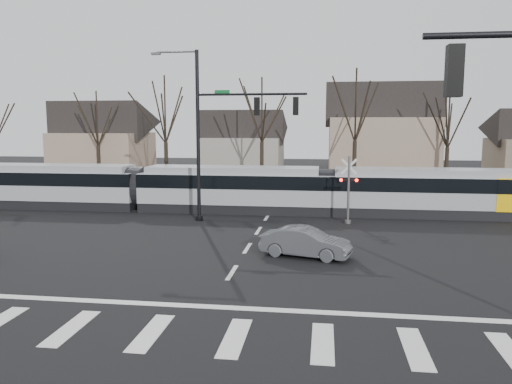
# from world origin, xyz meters

# --- Properties ---
(ground) EXTENTS (140.00, 140.00, 0.00)m
(ground) POSITION_xyz_m (0.00, 0.00, 0.00)
(ground) COLOR black
(grass_verge) EXTENTS (140.00, 28.00, 0.01)m
(grass_verge) POSITION_xyz_m (0.00, 32.00, 0.01)
(grass_verge) COLOR #38331E
(grass_verge) RESTS_ON ground
(crosswalk) EXTENTS (27.00, 2.60, 0.01)m
(crosswalk) POSITION_xyz_m (0.00, -4.00, 0.01)
(crosswalk) COLOR silver
(crosswalk) RESTS_ON ground
(stop_line) EXTENTS (28.00, 0.35, 0.01)m
(stop_line) POSITION_xyz_m (0.00, -1.80, 0.01)
(stop_line) COLOR silver
(stop_line) RESTS_ON ground
(lane_dashes) EXTENTS (0.18, 30.00, 0.01)m
(lane_dashes) POSITION_xyz_m (0.00, 16.00, 0.01)
(lane_dashes) COLOR silver
(lane_dashes) RESTS_ON ground
(rail_pair) EXTENTS (90.00, 1.52, 0.06)m
(rail_pair) POSITION_xyz_m (0.00, 15.80, 0.03)
(rail_pair) COLOR #59595E
(rail_pair) RESTS_ON ground
(tram) EXTENTS (40.07, 2.97, 3.04)m
(tram) POSITION_xyz_m (-2.73, 16.00, 1.65)
(tram) COLOR gray
(tram) RESTS_ON ground
(sedan) EXTENTS (3.40, 4.69, 1.31)m
(sedan) POSITION_xyz_m (2.79, 4.83, 0.66)
(sedan) COLOR #4D4F54
(sedan) RESTS_ON ground
(signal_pole_far) EXTENTS (9.28, 0.44, 10.20)m
(signal_pole_far) POSITION_xyz_m (-2.41, 12.50, 5.70)
(signal_pole_far) COLOR black
(signal_pole_far) RESTS_ON ground
(rail_crossing_signal) EXTENTS (1.08, 0.36, 4.00)m
(rail_crossing_signal) POSITION_xyz_m (5.00, 12.79, 1.89)
(rail_crossing_signal) COLOR #59595B
(rail_crossing_signal) RESTS_ON ground
(tree_row) EXTENTS (59.20, 7.20, 10.00)m
(tree_row) POSITION_xyz_m (2.00, 26.00, 5.00)
(tree_row) COLOR black
(tree_row) RESTS_ON ground
(house_a) EXTENTS (9.72, 8.64, 8.60)m
(house_a) POSITION_xyz_m (-20.00, 34.00, 4.46)
(house_a) COLOR gray
(house_a) RESTS_ON ground
(house_b) EXTENTS (8.64, 7.56, 7.65)m
(house_b) POSITION_xyz_m (-5.00, 36.00, 3.97)
(house_b) COLOR gray
(house_b) RESTS_ON ground
(house_c) EXTENTS (10.80, 8.64, 10.10)m
(house_c) POSITION_xyz_m (9.00, 33.00, 5.23)
(house_c) COLOR gray
(house_c) RESTS_ON ground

